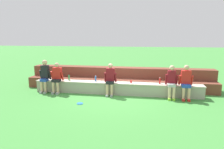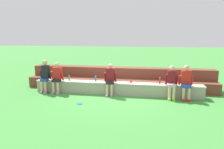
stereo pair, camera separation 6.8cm
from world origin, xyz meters
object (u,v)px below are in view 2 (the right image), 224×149
Objects in this scene: person_center at (110,79)px; water_bottle_mid_left at (160,81)px; person_left_of_center at (57,77)px; water_bottle_near_right at (96,79)px; water_bottle_mid_right at (69,77)px; frisbee at (80,103)px; person_far_right at (186,81)px; person_right_of_center at (172,81)px; plastic_cup_right_end at (131,82)px; person_far_left at (45,75)px.

water_bottle_mid_left is (2.09, 0.27, -0.08)m from person_center.
person_left_of_center is 4.99× the size of water_bottle_mid_left.
water_bottle_mid_right is at bearing 179.88° from water_bottle_near_right.
water_bottle_near_right reaches higher than frisbee.
frisbee is (-0.22, -1.60, -0.64)m from water_bottle_near_right.
water_bottle_mid_left is (4.06, -0.01, -0.00)m from water_bottle_mid_right.
person_left_of_center reaches higher than frisbee.
person_center is 5.03× the size of water_bottle_mid_right.
person_far_right reaches higher than water_bottle_mid_left.
person_right_of_center is 0.53m from water_bottle_mid_left.
water_bottle_near_right is (-3.81, 0.32, -0.10)m from person_far_right.
person_center reaches higher than person_right_of_center.
person_left_of_center is 3.32m from plastic_cup_right_end.
water_bottle_near_right is at bearing 82.18° from frisbee.
plastic_cup_right_end is 0.47× the size of frisbee.
person_far_left is at bearing 147.54° from frisbee.
person_center is at bearing 0.19° from person_left_of_center.
person_right_of_center is 12.10× the size of plastic_cup_right_end.
water_bottle_mid_right is (-5.07, 0.32, -0.09)m from person_far_right.
person_right_of_center reaches higher than water_bottle_mid_right.
water_bottle_mid_left is (-1.01, 0.31, -0.09)m from person_far_right.
person_left_of_center is 4.97m from person_right_of_center.
water_bottle_mid_right is (0.46, 0.30, -0.08)m from person_left_of_center.
person_center reaches higher than plastic_cup_right_end.
person_far_left reaches higher than water_bottle_mid_right.
frisbee is (-0.93, -1.31, -0.73)m from person_center.
person_far_left is 3.01m from person_center.
person_right_of_center is at bearing 20.56° from frisbee.
person_center is 0.78m from water_bottle_near_right.
person_far_left reaches higher than person_right_of_center.
person_left_of_center is 4.53m from water_bottle_mid_left.
plastic_cup_right_end reaches higher than frisbee.
person_left_of_center is 0.55m from water_bottle_mid_right.
person_right_of_center reaches higher than water_bottle_near_right.
person_center reaches higher than water_bottle_mid_right.
frisbee is (-3.03, -1.58, -0.65)m from water_bottle_mid_left.
water_bottle_near_right is 1.60m from plastic_cup_right_end.
frisbee is (-1.81, -1.55, -0.58)m from plastic_cup_right_end.
water_bottle_mid_right reaches higher than frisbee.
person_center is 2.11m from water_bottle_mid_left.
plastic_cup_right_end is (0.88, 0.25, -0.15)m from person_center.
person_left_of_center is at bearing 179.75° from person_far_right.
person_right_of_center is 0.98× the size of person_far_right.
person_far_right is at bearing -3.61° from water_bottle_mid_right.
person_far_right is at bearing -0.42° from person_far_left.
person_far_right reaches higher than plastic_cup_right_end.
person_far_right is at bearing -4.76° from water_bottle_near_right.
person_far_right is 5.07× the size of water_bottle_mid_right.
person_far_right is 1.06m from water_bottle_mid_left.
frisbee is at bearing -97.82° from water_bottle_near_right.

